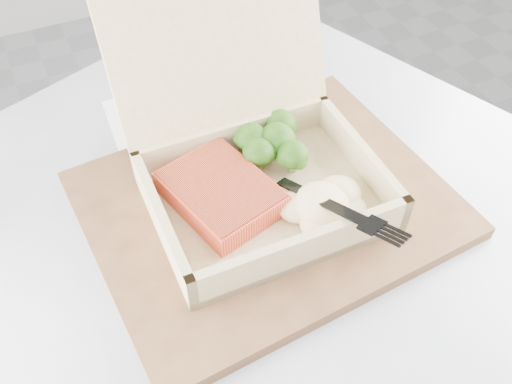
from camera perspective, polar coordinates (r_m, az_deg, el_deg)
name	(u,v)px	position (r m, az deg, el deg)	size (l,w,h in m)	color
cafe_table	(251,318)	(0.79, -0.52, -12.49)	(1.01, 1.01, 0.72)	black
serving_tray	(267,204)	(0.65, 1.09, -1.23)	(0.39, 0.31, 0.02)	brown
takeout_container	(249,144)	(0.62, -0.67, 4.83)	(0.25, 0.26, 0.22)	tan
salmon_fillet	(221,193)	(0.62, -3.54, -0.10)	(0.09, 0.12, 0.03)	#FF5631
broccoli_pile	(277,144)	(0.66, 2.11, 4.84)	(0.10, 0.10, 0.04)	#396D18
mashed_potatoes	(321,204)	(0.61, 6.54, -1.18)	(0.10, 0.08, 0.03)	#FAE5A2
plastic_fork	(304,189)	(0.60, 4.87, 0.35)	(0.07, 0.17, 0.03)	black
receipt	(144,129)	(0.76, -11.13, 6.24)	(0.08, 0.15, 0.00)	white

